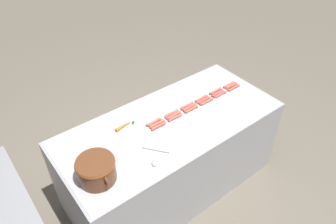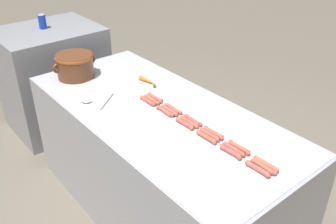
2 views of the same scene
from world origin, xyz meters
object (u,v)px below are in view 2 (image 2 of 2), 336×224
hot_dog_0 (258,169)px  hot_dog_7 (234,149)px  back_cabinet (54,79)px  hot_dog_17 (155,98)px  hot_dog_13 (239,147)px  serving_spoon (93,101)px  hot_dog_3 (185,123)px  hot_dog_6 (263,167)px  hot_dog_8 (210,135)px  hot_dog_15 (192,120)px  soda_can (42,22)px  hot_dog_2 (206,137)px  hot_dog_12 (266,164)px  hot_dog_5 (148,101)px  carrot (149,81)px  hot_dog_9 (189,122)px  bean_pot (75,64)px  hot_dog_10 (169,110)px  hot_dog_16 (173,109)px  hot_dog_14 (214,133)px  hot_dog_4 (165,111)px  hot_dog_1 (231,152)px  hot_dog_11 (152,100)px

hot_dog_0 → hot_dog_7: size_ratio=1.00×
back_cabinet → hot_dog_17: size_ratio=6.34×
hot_dog_13 → serving_spoon: bearing=109.4°
hot_dog_3 → hot_dog_6: same height
hot_dog_8 → hot_dog_15: same height
soda_can → hot_dog_2: bearing=-88.8°
hot_dog_12 → hot_dog_5: bearing=94.0°
hot_dog_17 → carrot: carrot is taller
hot_dog_9 → bean_pot: bean_pot is taller
hot_dog_10 → hot_dog_7: bearing=-90.0°
hot_dog_9 → hot_dog_13: bearing=-84.6°
hot_dog_13 → soda_can: bearing=92.8°
hot_dog_8 → hot_dog_16: size_ratio=1.00×
hot_dog_6 → bean_pot: 1.58m
hot_dog_10 → hot_dog_17: bearing=80.3°
back_cabinet → hot_dog_9: size_ratio=6.32×
hot_dog_5 → carrot: carrot is taller
hot_dog_6 → serving_spoon: (-0.30, 1.14, -0.00)m
hot_dog_14 → bean_pot: size_ratio=0.45×
hot_dog_0 → hot_dog_13: bearing=69.6°
hot_dog_5 → hot_dog_7: same height
hot_dog_15 → bean_pot: bearing=102.8°
hot_dog_5 → hot_dog_8: bearing=-86.6°
hot_dog_9 → hot_dog_16: (0.03, 0.18, 0.00)m
hot_dog_12 → carrot: carrot is taller
bean_pot → back_cabinet: bearing=80.3°
hot_dog_4 → hot_dog_16: 0.06m
back_cabinet → soda_can: (-0.01, 0.03, 0.55)m
hot_dog_7 → hot_dog_12: (0.03, -0.19, 0.00)m
hot_dog_1 → carrot: bearing=79.5°
hot_dog_2 → hot_dog_5: 0.54m
hot_dog_17 → hot_dog_7: bearing=-92.5°
hot_dog_1 → hot_dog_6: size_ratio=1.00×
hot_dog_7 → bean_pot: (-0.20, 1.37, 0.09)m
hot_dog_6 → hot_dog_4: bearing=92.5°
hot_dog_1 → serving_spoon: (-0.27, 0.95, -0.00)m
hot_dog_9 → hot_dog_16: same height
hot_dog_15 → hot_dog_9: bearing=-172.1°
hot_dog_3 → hot_dog_1: bearing=-89.8°
bean_pot → hot_dog_15: bearing=-77.2°
hot_dog_9 → hot_dog_13: same height
hot_dog_2 → hot_dog_15: same height
hot_dog_4 → hot_dog_8: same height
hot_dog_9 → hot_dog_7: bearing=-90.0°
serving_spoon → hot_dog_13: bearing=-70.6°
hot_dog_16 → hot_dog_14: bearing=-90.0°
hot_dog_13 → bean_pot: bearing=99.7°
hot_dog_16 → carrot: size_ratio=0.85×
hot_dog_11 → serving_spoon: size_ratio=0.65×
hot_dog_10 → hot_dog_13: size_ratio=1.00×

